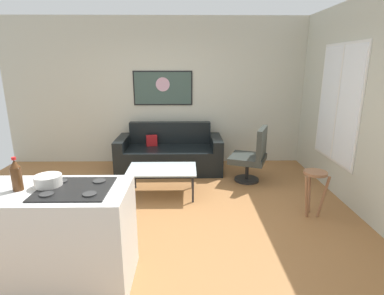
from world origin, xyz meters
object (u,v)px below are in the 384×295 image
(bar_stool, at_px, (314,182))
(mixing_bowl, at_px, (48,181))
(coffee_table, at_px, (162,170))
(soda_bottle_2, at_px, (16,175))
(wall_painting, at_px, (163,88))
(couch, at_px, (170,155))
(armchair, at_px, (252,156))

(bar_stool, relative_size, mixing_bowl, 2.68)
(coffee_table, bearing_deg, soda_bottle_2, -118.16)
(mixing_bowl, height_order, wall_painting, wall_painting)
(couch, height_order, bar_stool, couch)
(couch, distance_m, wall_painting, 1.31)
(soda_bottle_2, xyz_separation_m, mixing_bowl, (0.22, 0.07, -0.08))
(wall_painting, bearing_deg, coffee_table, -86.95)
(wall_painting, bearing_deg, mixing_bowl, -101.58)
(armchair, distance_m, soda_bottle_2, 3.56)
(armchair, relative_size, mixing_bowl, 4.10)
(bar_stool, bearing_deg, soda_bottle_2, -157.78)
(coffee_table, xyz_separation_m, bar_stool, (2.02, -0.68, 0.07))
(soda_bottle_2, distance_m, mixing_bowl, 0.25)
(coffee_table, distance_m, wall_painting, 1.99)
(coffee_table, height_order, wall_painting, wall_painting)
(couch, relative_size, coffee_table, 1.88)
(couch, height_order, armchair, armchair)
(soda_bottle_2, xyz_separation_m, wall_painting, (0.94, 3.59, 0.44))
(armchair, bearing_deg, couch, 156.91)
(coffee_table, height_order, soda_bottle_2, soda_bottle_2)
(coffee_table, xyz_separation_m, soda_bottle_2, (-1.03, -1.93, 0.65))
(wall_painting, bearing_deg, bar_stool, -48.07)
(wall_painting, bearing_deg, soda_bottle_2, -104.74)
(bar_stool, height_order, mixing_bowl, mixing_bowl)
(bar_stool, distance_m, wall_painting, 3.31)
(armchair, relative_size, bar_stool, 1.53)
(coffee_table, height_order, armchair, armchair)
(wall_painting, bearing_deg, couch, -75.22)
(coffee_table, height_order, mixing_bowl, mixing_bowl)
(coffee_table, bearing_deg, armchair, 20.01)
(couch, relative_size, wall_painting, 1.68)
(couch, distance_m, armchair, 1.55)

